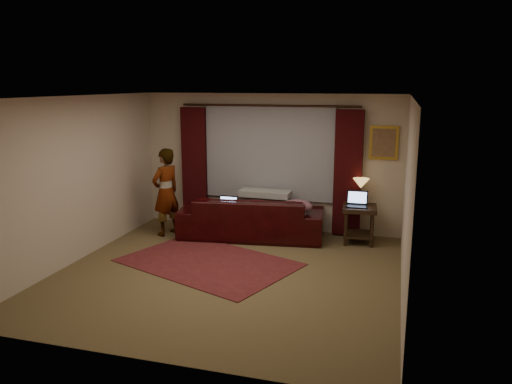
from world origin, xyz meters
TOP-DOWN VIEW (x-y plane):
  - floor at (0.00, 0.00)m, footprint 5.00×5.00m
  - ceiling at (0.00, 0.00)m, footprint 5.00×5.00m
  - wall_back at (0.00, 2.50)m, footprint 5.00×0.02m
  - wall_front at (0.00, -2.50)m, footprint 5.00×0.02m
  - wall_left at (-2.50, 0.00)m, footprint 0.02×5.00m
  - wall_right at (2.50, 0.00)m, footprint 0.02×5.00m
  - sheer_curtain at (0.00, 2.44)m, footprint 2.50×0.05m
  - drape_left at (-1.50, 2.39)m, footprint 0.50×0.14m
  - drape_right at (1.50, 2.39)m, footprint 0.50×0.14m
  - curtain_rod at (0.00, 2.39)m, footprint 0.04×0.04m
  - picture_frame at (2.10, 2.47)m, footprint 0.50×0.04m
  - sofa at (-0.17, 1.84)m, footprint 2.73×1.46m
  - throw_blanket at (0.02, 2.10)m, footprint 0.96×0.40m
  - clothing_pile at (0.69, 1.81)m, footprint 0.55×0.43m
  - laptop_sofa at (-0.56, 1.54)m, footprint 0.37×0.40m
  - area_rug at (-0.44, 0.34)m, footprint 3.08×2.58m
  - end_table at (1.76, 2.02)m, footprint 0.62×0.62m
  - tiffany_lamp at (1.75, 2.20)m, footprint 0.29×0.29m
  - laptop_table at (1.71, 1.96)m, footprint 0.37×0.40m
  - person at (-1.74, 1.55)m, footprint 0.63×0.63m

SIDE VIEW (x-z plane):
  - floor at x=0.00m, z-range -0.01..0.00m
  - area_rug at x=-0.44m, z-range 0.00..0.01m
  - end_table at x=1.76m, z-range 0.00..0.67m
  - sofa at x=-0.17m, z-range 0.00..1.05m
  - clothing_pile at x=0.69m, z-range 0.53..0.76m
  - laptop_sofa at x=-0.56m, z-range 0.53..0.78m
  - laptop_table at x=1.71m, z-range 0.67..0.94m
  - person at x=-1.74m, z-range 0.00..1.63m
  - tiffany_lamp at x=1.75m, z-range 0.67..1.13m
  - throw_blanket at x=0.02m, z-range 1.00..1.11m
  - drape_left at x=-1.50m, z-range 0.03..2.33m
  - drape_right at x=1.50m, z-range 0.03..2.33m
  - wall_back at x=0.00m, z-range 0.00..2.60m
  - wall_front at x=0.00m, z-range 0.00..2.60m
  - wall_left at x=-2.50m, z-range 0.00..2.60m
  - wall_right at x=2.50m, z-range 0.00..2.60m
  - sheer_curtain at x=0.00m, z-range 0.60..2.40m
  - picture_frame at x=2.10m, z-range 1.45..2.05m
  - curtain_rod at x=0.00m, z-range 0.68..4.08m
  - ceiling at x=0.00m, z-range 2.59..2.61m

